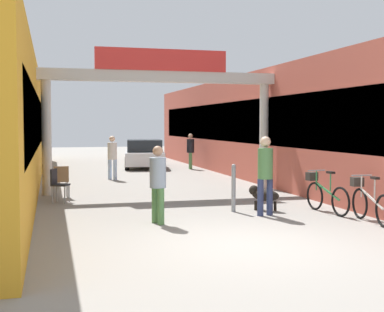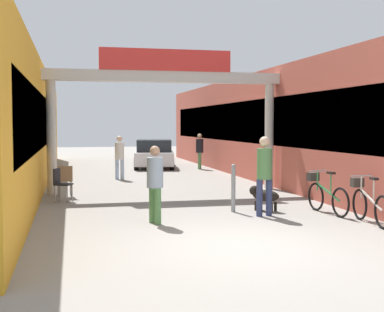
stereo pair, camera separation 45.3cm
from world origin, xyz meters
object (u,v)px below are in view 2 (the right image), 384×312
Objects in this scene: dog_on_leash at (263,195)px; bicycle_green_second at (325,194)px; pedestrian_carrying_crate at (120,155)px; bicycle_silver_nearest at (368,202)px; cafe_chair_wood_farther at (65,178)px; pedestrian_elderly_walking at (200,149)px; pedestrian_companion at (155,179)px; pedestrian_with_dog at (264,170)px; cafe_chair_black_nearer at (60,182)px; parked_car_white at (154,154)px; bollard_post_metal at (233,188)px.

dog_on_leash is 0.46× the size of bicycle_green_second.
pedestrian_carrying_crate is 9.46m from bicycle_green_second.
bicycle_silver_nearest reaches higher than cafe_chair_wood_farther.
cafe_chair_wood_farther is (-5.90, -8.29, -0.38)m from pedestrian_elderly_walking.
pedestrian_elderly_walking is 2.07× the size of dog_on_leash.
pedestrian_with_dog is at bearing 8.16° from pedestrian_companion.
pedestrian_with_dog reaches higher than pedestrian_elderly_walking.
pedestrian_with_dog is 1.61m from bicycle_green_second.
pedestrian_carrying_crate is (0.07, 8.98, 0.01)m from pedestrian_companion.
pedestrian_with_dog reaches higher than cafe_chair_wood_farther.
pedestrian_carrying_crate is at bearing 105.88° from pedestrian_with_dog.
cafe_chair_black_nearer is at bearing -96.49° from cafe_chair_wood_farther.
bicycle_silver_nearest is (1.79, -1.31, -0.59)m from pedestrian_with_dog.
bicycle_green_second is (-0.29, 1.35, 0.00)m from bicycle_silver_nearest.
parked_car_white reaches higher than cafe_chair_black_nearer.
bicycle_green_second is 1.90× the size of cafe_chair_black_nearer.
pedestrian_elderly_walking reaches higher than bollard_post_metal.
bicycle_green_second is (1.50, 0.04, -0.59)m from pedestrian_with_dog.
dog_on_leash is 0.88× the size of cafe_chair_black_nearer.
bicycle_green_second is at bearing -82.27° from parked_car_white.
bollard_post_metal is at bearing -76.26° from pedestrian_carrying_crate.
parked_car_white is at bearing 92.67° from dog_on_leash.
cafe_chair_wood_farther is at bearing 136.58° from pedestrian_with_dog.
pedestrian_elderly_walking reaches higher than bicycle_green_second.
pedestrian_elderly_walking is at bearing 54.55° from cafe_chair_wood_farther.
bicycle_silver_nearest is (4.31, -0.95, -0.48)m from pedestrian_companion.
pedestrian_companion is at bearing -152.60° from bollard_post_metal.
parked_car_white is at bearing 68.79° from cafe_chair_black_nearer.
pedestrian_elderly_walking reaches higher than parked_car_white.
pedestrian_companion is at bearing -98.63° from parked_car_white.
pedestrian_companion reaches higher than bollard_post_metal.
pedestrian_companion is 14.34m from parked_car_white.
pedestrian_companion reaches higher than cafe_chair_wood_farther.
parked_car_white is at bearing 68.15° from pedestrian_carrying_crate.
pedestrian_elderly_walking is at bearing 43.77° from pedestrian_carrying_crate.
pedestrian_with_dog is 2.27× the size of dog_on_leash.
dog_on_leash is at bearing 1.17° from bollard_post_metal.
cafe_chair_wood_farther is 0.21× the size of parked_car_white.
parked_car_white is (-1.90, 1.38, -0.28)m from pedestrian_elderly_walking.
pedestrian_with_dog reaches higher than pedestrian_companion.
dog_on_leash is (2.76, 1.06, -0.55)m from pedestrian_companion.
pedestrian_carrying_crate is at bearing 66.74° from cafe_chair_wood_farther.
pedestrian_with_dog is 13.83m from parked_car_white.
dog_on_leash is 2.54m from bicycle_silver_nearest.
bollard_post_metal is at bearing 162.34° from bicycle_green_second.
bicycle_silver_nearest reaches higher than cafe_chair_black_nearer.
pedestrian_elderly_walking is 12.40m from bicycle_green_second.
pedestrian_carrying_crate is at bearing 108.76° from dog_on_leash.
bicycle_green_second reaches higher than cafe_chair_wood_farther.
pedestrian_elderly_walking reaches higher than pedestrian_companion.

